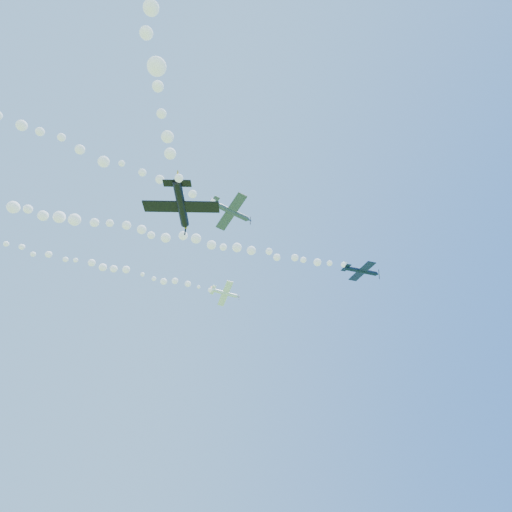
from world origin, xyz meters
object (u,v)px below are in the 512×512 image
object	(u,v)px
plane_navy	(362,271)
plane_grey	(231,211)
plane_black	(181,206)
plane_white	(225,293)

from	to	relation	value
plane_navy	plane_grey	world-z (taller)	plane_navy
plane_black	plane_grey	bearing A→B (deg)	-17.27
plane_white	plane_black	distance (m)	43.72
plane_white	plane_grey	xyz separation A→B (m)	(-7.08, -25.78, -5.36)
plane_white	plane_black	xyz separation A→B (m)	(-15.30, -36.42, -18.74)
plane_grey	plane_navy	bearing A→B (deg)	9.84
plane_navy	plane_grey	xyz separation A→B (m)	(-28.74, -10.03, -5.24)
plane_grey	plane_black	xyz separation A→B (m)	(-8.23, -10.63, -13.38)
plane_navy	plane_white	bearing A→B (deg)	149.34
plane_white	plane_navy	bearing A→B (deg)	-35.50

